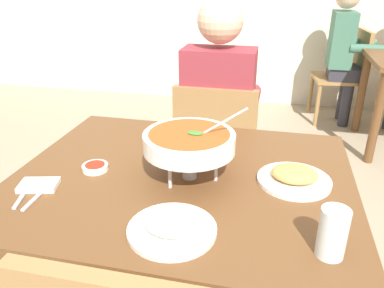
{
  "coord_description": "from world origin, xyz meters",
  "views": [
    {
      "loc": [
        0.29,
        -1.11,
        1.42
      ],
      "look_at": [
        0.0,
        0.15,
        0.83
      ],
      "focal_mm": 35.86,
      "sensor_mm": 36.0,
      "label": 1
    }
  ],
  "objects_px": {
    "curry_bowl": "(189,142)",
    "sauce_dish": "(95,167)",
    "dining_table_main": "(183,204)",
    "drink_glass": "(332,235)",
    "chair_bg_middle": "(348,71)",
    "rice_plate": "(172,226)",
    "patron_bg_middle": "(345,48)",
    "diner_main": "(219,109)",
    "appetizer_plate": "(294,177)",
    "chair_diner_main": "(217,152)"
  },
  "relations": [
    {
      "from": "curry_bowl",
      "to": "sauce_dish",
      "type": "height_order",
      "value": "curry_bowl"
    },
    {
      "from": "dining_table_main",
      "to": "sauce_dish",
      "type": "height_order",
      "value": "sauce_dish"
    },
    {
      "from": "dining_table_main",
      "to": "drink_glass",
      "type": "bearing_deg",
      "value": -34.26
    },
    {
      "from": "curry_bowl",
      "to": "chair_bg_middle",
      "type": "xyz_separation_m",
      "value": [
        0.92,
        2.85,
        -0.4
      ]
    },
    {
      "from": "rice_plate",
      "to": "patron_bg_middle",
      "type": "bearing_deg",
      "value": 75.06
    },
    {
      "from": "diner_main",
      "to": "chair_bg_middle",
      "type": "height_order",
      "value": "diner_main"
    },
    {
      "from": "drink_glass",
      "to": "appetizer_plate",
      "type": "bearing_deg",
      "value": 103.16
    },
    {
      "from": "chair_bg_middle",
      "to": "diner_main",
      "type": "bearing_deg",
      "value": -114.75
    },
    {
      "from": "diner_main",
      "to": "patron_bg_middle",
      "type": "height_order",
      "value": "same"
    },
    {
      "from": "curry_bowl",
      "to": "appetizer_plate",
      "type": "height_order",
      "value": "curry_bowl"
    },
    {
      "from": "dining_table_main",
      "to": "appetizer_plate",
      "type": "relative_size",
      "value": 4.75
    },
    {
      "from": "sauce_dish",
      "to": "drink_glass",
      "type": "height_order",
      "value": "drink_glass"
    },
    {
      "from": "diner_main",
      "to": "chair_bg_middle",
      "type": "distance_m",
      "value": 2.28
    },
    {
      "from": "sauce_dish",
      "to": "chair_diner_main",
      "type": "bearing_deg",
      "value": 68.79
    },
    {
      "from": "curry_bowl",
      "to": "rice_plate",
      "type": "bearing_deg",
      "value": -85.58
    },
    {
      "from": "diner_main",
      "to": "drink_glass",
      "type": "relative_size",
      "value": 10.08
    },
    {
      "from": "diner_main",
      "to": "sauce_dish",
      "type": "xyz_separation_m",
      "value": [
        -0.31,
        -0.82,
        0.04
      ]
    },
    {
      "from": "sauce_dish",
      "to": "chair_bg_middle",
      "type": "relative_size",
      "value": 0.1
    },
    {
      "from": "dining_table_main",
      "to": "patron_bg_middle",
      "type": "distance_m",
      "value": 2.92
    },
    {
      "from": "sauce_dish",
      "to": "chair_bg_middle",
      "type": "distance_m",
      "value": 3.15
    },
    {
      "from": "appetizer_plate",
      "to": "chair_bg_middle",
      "type": "height_order",
      "value": "chair_bg_middle"
    },
    {
      "from": "chair_diner_main",
      "to": "rice_plate",
      "type": "bearing_deg",
      "value": -87.29
    },
    {
      "from": "dining_table_main",
      "to": "curry_bowl",
      "type": "relative_size",
      "value": 3.43
    },
    {
      "from": "chair_bg_middle",
      "to": "sauce_dish",
      "type": "bearing_deg",
      "value": -113.55
    },
    {
      "from": "dining_table_main",
      "to": "drink_glass",
      "type": "xyz_separation_m",
      "value": [
        0.45,
        -0.31,
        0.18
      ]
    },
    {
      "from": "chair_diner_main",
      "to": "patron_bg_middle",
      "type": "bearing_deg",
      "value": 66.67
    },
    {
      "from": "drink_glass",
      "to": "chair_bg_middle",
      "type": "bearing_deg",
      "value": 81.02
    },
    {
      "from": "chair_diner_main",
      "to": "curry_bowl",
      "type": "bearing_deg",
      "value": -87.97
    },
    {
      "from": "appetizer_plate",
      "to": "drink_glass",
      "type": "height_order",
      "value": "drink_glass"
    },
    {
      "from": "curry_bowl",
      "to": "sauce_dish",
      "type": "xyz_separation_m",
      "value": [
        -0.33,
        -0.02,
        -0.12
      ]
    },
    {
      "from": "drink_glass",
      "to": "chair_diner_main",
      "type": "bearing_deg",
      "value": 112.99
    },
    {
      "from": "dining_table_main",
      "to": "curry_bowl",
      "type": "bearing_deg",
      "value": -17.4
    },
    {
      "from": "rice_plate",
      "to": "chair_bg_middle",
      "type": "distance_m",
      "value": 3.29
    },
    {
      "from": "dining_table_main",
      "to": "patron_bg_middle",
      "type": "relative_size",
      "value": 0.87
    },
    {
      "from": "curry_bowl",
      "to": "drink_glass",
      "type": "relative_size",
      "value": 2.56
    },
    {
      "from": "curry_bowl",
      "to": "patron_bg_middle",
      "type": "height_order",
      "value": "patron_bg_middle"
    },
    {
      "from": "appetizer_plate",
      "to": "patron_bg_middle",
      "type": "bearing_deg",
      "value": 79.6
    },
    {
      "from": "curry_bowl",
      "to": "patron_bg_middle",
      "type": "relative_size",
      "value": 0.25
    },
    {
      "from": "chair_diner_main",
      "to": "curry_bowl",
      "type": "relative_size",
      "value": 2.71
    },
    {
      "from": "drink_glass",
      "to": "chair_bg_middle",
      "type": "relative_size",
      "value": 0.14
    },
    {
      "from": "curry_bowl",
      "to": "patron_bg_middle",
      "type": "bearing_deg",
      "value": 73.1
    },
    {
      "from": "sauce_dish",
      "to": "dining_table_main",
      "type": "bearing_deg",
      "value": 5.99
    },
    {
      "from": "appetizer_plate",
      "to": "patron_bg_middle",
      "type": "xyz_separation_m",
      "value": [
        0.51,
        2.75,
        -0.05
      ]
    },
    {
      "from": "diner_main",
      "to": "dining_table_main",
      "type": "bearing_deg",
      "value": -90.0
    },
    {
      "from": "chair_diner_main",
      "to": "drink_glass",
      "type": "bearing_deg",
      "value": -67.01
    },
    {
      "from": "sauce_dish",
      "to": "patron_bg_middle",
      "type": "height_order",
      "value": "patron_bg_middle"
    },
    {
      "from": "appetizer_plate",
      "to": "chair_bg_middle",
      "type": "xyz_separation_m",
      "value": [
        0.58,
        2.81,
        -0.29
      ]
    },
    {
      "from": "diner_main",
      "to": "patron_bg_middle",
      "type": "distance_m",
      "value": 2.18
    },
    {
      "from": "appetizer_plate",
      "to": "drink_glass",
      "type": "relative_size",
      "value": 1.85
    },
    {
      "from": "diner_main",
      "to": "chair_bg_middle",
      "type": "bearing_deg",
      "value": 65.25
    }
  ]
}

